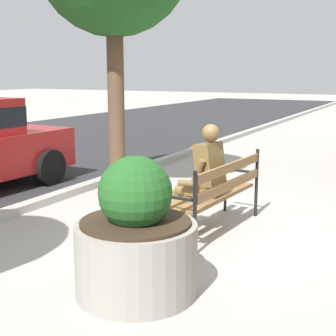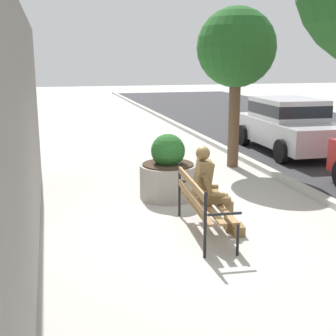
{
  "view_description": "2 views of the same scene",
  "coord_description": "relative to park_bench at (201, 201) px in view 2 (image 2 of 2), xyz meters",
  "views": [
    {
      "loc": [
        -5.44,
        -2.1,
        1.99
      ],
      "look_at": [
        0.1,
        0.8,
        0.75
      ],
      "focal_mm": 52.14,
      "sensor_mm": 36.0,
      "label": 1
    },
    {
      "loc": [
        6.5,
        -2.1,
        2.67
      ],
      "look_at": [
        -1.89,
        0.08,
        0.6
      ],
      "focal_mm": 49.05,
      "sensor_mm": 36.0,
      "label": 2
    }
  ],
  "objects": [
    {
      "name": "building_wall_behind",
      "position": [
        1.4,
        -2.69,
        1.11
      ],
      "size": [
        12.0,
        0.5,
        3.3
      ],
      "primitive_type": "cube",
      "color": "gray",
      "rests_on": "ground"
    },
    {
      "name": "concrete_planter",
      "position": [
        -1.99,
        -0.01,
        -0.05
      ],
      "size": [
        1.11,
        1.11,
        1.27
      ],
      "color": "gray",
      "rests_on": "ground"
    },
    {
      "name": "bronze_statue_seated",
      "position": [
        -0.08,
        0.21,
        0.12
      ],
      "size": [
        0.72,
        0.79,
        1.37
      ],
      "color": "brown",
      "rests_on": "ground"
    },
    {
      "name": "street_tree_near_bench",
      "position": [
        -4.19,
        2.26,
        2.35
      ],
      "size": [
        1.91,
        1.91,
        3.89
      ],
      "color": "brown",
      "rests_on": "ground"
    },
    {
      "name": "park_bench",
      "position": [
        0.0,
        0.0,
        0.0
      ],
      "size": [
        1.83,
        0.67,
        0.95
      ],
      "color": "olive",
      "rests_on": "ground"
    },
    {
      "name": "ground_plane",
      "position": [
        -0.1,
        -0.09,
        -0.54
      ],
      "size": [
        80.0,
        80.0,
        0.0
      ],
      "primitive_type": "plane",
      "color": "#ADA8A0"
    },
    {
      "name": "parked_car_silver",
      "position": [
        -5.53,
        4.52,
        0.3
      ],
      "size": [
        4.16,
        2.03,
        1.56
      ],
      "color": "#B7B7BC",
      "rests_on": "ground"
    }
  ]
}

